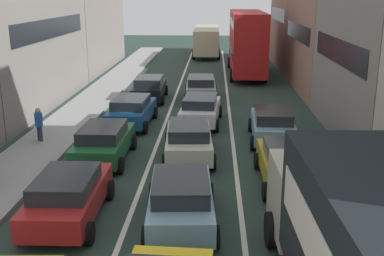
% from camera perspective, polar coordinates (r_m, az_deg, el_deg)
% --- Properties ---
extents(sidewalk_left, '(2.60, 64.00, 0.14)m').
position_cam_1_polar(sidewalk_left, '(27.36, -13.36, 1.70)').
color(sidewalk_left, '#979797').
rests_on(sidewalk_left, ground).
extents(lane_stripe_left, '(0.16, 60.00, 0.01)m').
position_cam_1_polar(lane_stripe_left, '(26.44, -2.87, 1.49)').
color(lane_stripe_left, silver).
rests_on(lane_stripe_left, ground).
extents(lane_stripe_right, '(0.16, 60.00, 0.01)m').
position_cam_1_polar(lane_stripe_right, '(26.33, 4.52, 1.40)').
color(lane_stripe_right, silver).
rests_on(lane_stripe_right, ground).
extents(removalist_box_truck, '(2.90, 7.77, 3.58)m').
position_cam_1_polar(removalist_box_truck, '(10.27, 19.07, -11.80)').
color(removalist_box_truck, '#B7B29E').
rests_on(removalist_box_truck, ground).
extents(sedan_centre_lane_second, '(2.28, 4.41, 1.49)m').
position_cam_1_polar(sedan_centre_lane_second, '(14.10, -1.32, -8.37)').
color(sedan_centre_lane_second, '#759EB7').
rests_on(sedan_centre_lane_second, ground).
extents(wagon_left_lane_second, '(2.13, 4.34, 1.49)m').
position_cam_1_polar(wagon_left_lane_second, '(14.76, -14.53, -7.75)').
color(wagon_left_lane_second, '#A51E1E').
rests_on(wagon_left_lane_second, ground).
extents(hatchback_centre_lane_third, '(2.27, 4.40, 1.49)m').
position_cam_1_polar(hatchback_centre_lane_third, '(19.51, -0.39, -1.35)').
color(hatchback_centre_lane_third, beige).
rests_on(hatchback_centre_lane_third, ground).
extents(sedan_left_lane_third, '(2.08, 4.31, 1.49)m').
position_cam_1_polar(sedan_left_lane_third, '(19.54, -10.45, -1.61)').
color(sedan_left_lane_third, '#19592D').
rests_on(sedan_left_lane_third, ground).
extents(coupe_centre_lane_fourth, '(2.29, 4.41, 1.49)m').
position_cam_1_polar(coupe_centre_lane_fourth, '(24.57, 1.02, 2.29)').
color(coupe_centre_lane_fourth, silver).
rests_on(coupe_centre_lane_fourth, ground).
extents(sedan_left_lane_fourth, '(2.23, 4.38, 1.49)m').
position_cam_1_polar(sedan_left_lane_fourth, '(24.48, -7.18, 2.11)').
color(sedan_left_lane_fourth, '#194C8C').
rests_on(sedan_left_lane_fourth, ground).
extents(sedan_centre_lane_fifth, '(2.16, 4.35, 1.49)m').
position_cam_1_polar(sedan_centre_lane_fifth, '(30.25, 1.07, 4.89)').
color(sedan_centre_lane_fifth, gray).
rests_on(sedan_centre_lane_fifth, ground).
extents(sedan_left_lane_fifth, '(2.13, 4.34, 1.49)m').
position_cam_1_polar(sedan_left_lane_fifth, '(30.21, -5.10, 4.82)').
color(sedan_left_lane_fifth, black).
rests_on(sedan_left_lane_fifth, ground).
extents(sedan_right_lane_behind_truck, '(2.10, 4.32, 1.49)m').
position_cam_1_polar(sedan_right_lane_behind_truck, '(17.17, 11.38, -4.13)').
color(sedan_right_lane_behind_truck, '#B29319').
rests_on(sedan_right_lane_behind_truck, ground).
extents(wagon_right_lane_far, '(2.19, 4.36, 1.49)m').
position_cam_1_polar(wagon_right_lane_far, '(22.06, 9.56, 0.47)').
color(wagon_right_lane_far, '#759EB7').
rests_on(wagon_right_lane_far, ground).
extents(bus_mid_queue_primary, '(2.81, 10.50, 5.06)m').
position_cam_1_polar(bus_mid_queue_primary, '(39.34, 6.56, 10.36)').
color(bus_mid_queue_primary, '#B21919').
rests_on(bus_mid_queue_primary, ground).
extents(bus_far_queue_secondary, '(2.83, 10.51, 2.90)m').
position_cam_1_polar(bus_far_queue_secondary, '(51.67, 1.76, 10.58)').
color(bus_far_queue_secondary, '#BFB793').
rests_on(bus_far_queue_secondary, ground).
extents(pedestrian_mid_sidewalk, '(0.40, 0.42, 1.66)m').
position_cam_1_polar(pedestrian_mid_sidewalk, '(22.37, -17.76, 0.54)').
color(pedestrian_mid_sidewalk, '#262D47').
rests_on(pedestrian_mid_sidewalk, ground).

